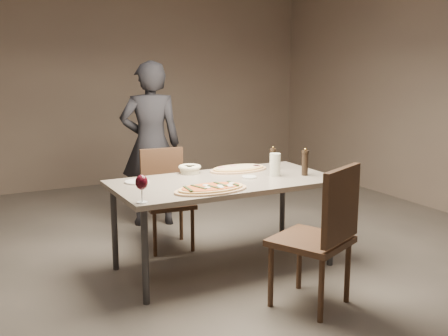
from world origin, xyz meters
name	(u,v)px	position (x,y,z in m)	size (l,w,h in m)	color
room	(224,100)	(0.00, 0.00, 1.40)	(7.00, 7.00, 7.00)	#5F5952
dining_table	(224,187)	(0.00, 0.00, 0.69)	(1.80, 0.90, 0.75)	gray
zucchini_pizza	(211,189)	(-0.25, -0.28, 0.77)	(0.58, 0.32, 0.05)	tan
ham_pizza	(239,169)	(0.29, 0.28, 0.77)	(0.54, 0.30, 0.04)	tan
bread_basket	(190,169)	(-0.14, 0.37, 0.79)	(0.19, 0.19, 0.07)	beige
oil_dish	(249,177)	(0.22, -0.03, 0.76)	(0.12, 0.12, 0.01)	white
pepper_mill_left	(273,158)	(0.60, 0.20, 0.85)	(0.05, 0.05, 0.20)	black
pepper_mill_right	(305,162)	(0.69, -0.15, 0.86)	(0.06, 0.06, 0.23)	black
carafe	(275,165)	(0.46, -0.05, 0.85)	(0.09, 0.09, 0.19)	silver
wine_glass	(142,183)	(-0.83, -0.37, 0.89)	(0.09, 0.09, 0.20)	silver
side_plate	(137,182)	(-0.66, 0.24, 0.76)	(0.20, 0.20, 0.01)	white
chair_near	(323,230)	(0.25, -1.00, 0.57)	(0.64, 0.64, 1.02)	#3D2819
chair_far	(165,192)	(-0.22, 0.75, 0.50)	(0.47, 0.47, 0.90)	#3D2819
diner	(151,144)	(-0.09, 1.45, 0.85)	(0.62, 0.41, 1.70)	black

